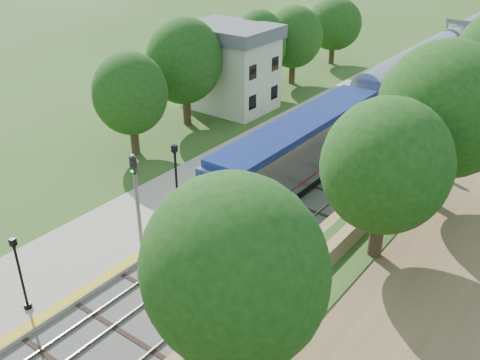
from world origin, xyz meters
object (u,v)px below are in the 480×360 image
Objects in this scene: lamppost_far at (177,184)px; signal_farside at (403,138)px; station_building at (230,66)px; lamppost_mid at (21,278)px; signal_platform at (136,192)px.

signal_farside is (9.83, 11.24, 1.81)m from lamppost_far.
station_building is 2.14× the size of lamppost_mid.
station_building is at bearing 116.04° from signal_platform.
lamppost_far is at bearing 100.46° from signal_platform.
signal_platform is at bearing 85.24° from lamppost_mid.
station_building reaches higher than signal_farside.
lamppost_far is 15.04m from signal_farside.
lamppost_mid is at bearing -70.55° from station_building.
station_building is 21.56m from signal_farside.
lamppost_far is at bearing 90.73° from lamppost_mid.
signal_platform is at bearing -120.96° from signal_farside.
lamppost_far is 0.82× the size of signal_platform.
signal_platform is (0.73, -3.93, 1.43)m from lamppost_far.
lamppost_mid is 0.69× the size of signal_platform.
lamppost_far is (10.37, -18.78, -1.58)m from station_building.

